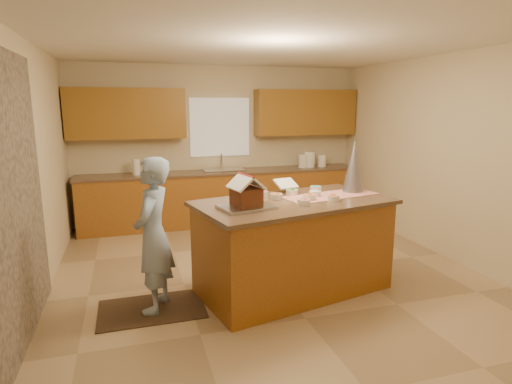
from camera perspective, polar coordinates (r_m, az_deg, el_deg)
floor at (r=5.29m, az=1.70°, el=-11.03°), size 5.50×5.50×0.00m
ceiling at (r=4.92m, az=1.90°, el=19.35°), size 5.50×5.50×0.00m
wall_back at (r=7.57m, az=-4.90°, el=6.40°), size 5.50×5.50×0.00m
wall_front at (r=2.53m, az=22.10°, el=-5.08°), size 5.50×5.50×0.00m
wall_left at (r=4.77m, az=-28.02°, el=1.96°), size 5.50×5.50×0.00m
wall_right at (r=6.19m, az=24.36°, el=4.23°), size 5.50×5.50×0.00m
stone_accent at (r=4.01m, az=-29.72°, el=-1.28°), size 0.00×2.50×2.50m
window_curtain at (r=7.52m, az=-4.89°, el=8.66°), size 1.05×0.03×1.00m
back_counter_base at (r=7.42m, az=-4.30°, el=-0.81°), size 4.80×0.60×0.88m
back_counter_top at (r=7.33m, az=-4.35°, el=2.70°), size 4.85×0.63×0.04m
upper_cabinet_left at (r=7.20m, az=-17.02°, el=10.06°), size 1.85×0.35×0.80m
upper_cabinet_right at (r=7.84m, az=6.66°, el=10.58°), size 1.85×0.35×0.80m
sink at (r=7.33m, az=-4.35°, el=2.62°), size 0.70×0.45×0.12m
faucet at (r=7.48m, az=-4.67°, el=4.11°), size 0.03×0.03×0.28m
island_base at (r=4.73m, az=5.04°, el=-7.50°), size 2.18×1.41×0.98m
island_top at (r=4.59m, az=5.16°, el=-1.42°), size 2.29×1.52×0.04m
table_runner at (r=4.88m, az=10.06°, el=-0.46°), size 1.18×0.63×0.01m
baking_tray at (r=4.22m, az=-1.32°, el=-2.02°), size 0.58×0.48×0.03m
cookbook at (r=5.00m, az=4.04°, el=1.13°), size 0.28×0.24×0.11m
tinsel_tree at (r=5.10m, az=13.01°, el=3.43°), size 0.29×0.29×0.61m
rug at (r=4.59m, az=-13.81°, el=-15.03°), size 1.05×0.68×0.01m
boy at (r=4.30m, az=-13.65°, el=-5.67°), size 0.55×0.66×1.54m
canister_a at (r=7.76m, az=6.36°, el=4.19°), size 0.17×0.17×0.24m
canister_b at (r=7.81m, az=7.22°, el=4.38°), size 0.19×0.19×0.28m
canister_c at (r=7.92m, az=8.87°, el=4.19°), size 0.15×0.15×0.22m
paper_towel at (r=7.14m, az=-15.81°, el=3.26°), size 0.12×0.12×0.26m
gingerbread_house at (r=4.20m, az=-1.33°, el=-0.28°), size 0.37×0.37×0.32m
candy_bowls at (r=4.71m, az=6.06°, el=-0.42°), size 0.84×0.74×0.06m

